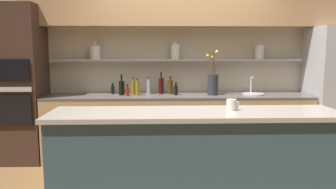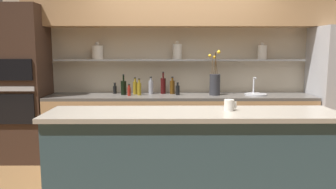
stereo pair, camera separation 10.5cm
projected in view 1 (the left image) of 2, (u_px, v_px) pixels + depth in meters
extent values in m
cube|color=beige|center=(179.00, 67.00, 4.94)|extent=(5.20, 0.10, 2.60)
cube|color=#B7B7BC|center=(177.00, 60.00, 4.79)|extent=(3.63, 0.18, 0.02)
cylinder|color=silver|center=(95.00, 52.00, 4.72)|extent=(0.16, 0.16, 0.20)
sphere|color=silver|center=(95.00, 44.00, 4.70)|extent=(0.06, 0.06, 0.06)
cylinder|color=silver|center=(175.00, 52.00, 4.76)|extent=(0.13, 0.13, 0.22)
sphere|color=silver|center=(175.00, 42.00, 4.74)|extent=(0.05, 0.05, 0.05)
cylinder|color=silver|center=(259.00, 52.00, 4.81)|extent=(0.13, 0.13, 0.20)
sphere|color=silver|center=(260.00, 44.00, 4.79)|extent=(0.05, 0.05, 0.05)
cube|color=tan|center=(180.00, 12.00, 4.62)|extent=(4.42, 0.34, 0.42)
cube|color=tan|center=(178.00, 128.00, 4.70)|extent=(3.73, 0.62, 0.88)
cube|color=#56514C|center=(178.00, 96.00, 4.64)|extent=(3.73, 0.62, 0.04)
cube|color=#334C56|center=(195.00, 169.00, 2.96)|extent=(2.52, 0.55, 0.98)
cube|color=#ADA393|center=(196.00, 114.00, 2.89)|extent=(2.58, 0.61, 0.04)
cube|color=#B7B7BC|center=(336.00, 93.00, 4.68)|extent=(0.75, 0.70, 1.88)
cube|color=#3D281E|center=(18.00, 84.00, 4.53)|extent=(0.68, 0.62, 2.16)
cube|color=black|center=(9.00, 110.00, 4.26)|extent=(0.57, 0.02, 0.40)
cube|color=black|center=(7.00, 70.00, 4.18)|extent=(0.57, 0.02, 0.28)
cube|color=#B7B7BC|center=(8.00, 89.00, 4.22)|extent=(0.60, 0.02, 0.06)
cylinder|color=#2D2D33|center=(213.00, 85.00, 4.63)|extent=(0.15, 0.15, 0.30)
cylinder|color=#4C3319|center=(213.00, 66.00, 4.62)|extent=(0.03, 0.01, 0.24)
sphere|color=yellow|center=(212.00, 57.00, 4.64)|extent=(0.04, 0.04, 0.04)
cylinder|color=#4C3319|center=(214.00, 63.00, 4.58)|extent=(0.05, 0.05, 0.31)
sphere|color=yellow|center=(217.00, 52.00, 4.53)|extent=(0.05, 0.05, 0.05)
cylinder|color=#4C3319|center=(211.00, 65.00, 4.61)|extent=(0.03, 0.07, 0.25)
sphere|color=yellow|center=(208.00, 56.00, 4.60)|extent=(0.04, 0.04, 0.04)
cylinder|color=#4C3319|center=(214.00, 63.00, 4.59)|extent=(0.02, 0.05, 0.32)
sphere|color=yellow|center=(217.00, 52.00, 4.56)|extent=(0.04, 0.04, 0.04)
cylinder|color=#B7B7BC|center=(253.00, 94.00, 4.67)|extent=(0.31, 0.31, 0.02)
cylinder|color=#B7B7BC|center=(251.00, 85.00, 4.77)|extent=(0.02, 0.02, 0.22)
cylinder|color=#B7B7BC|center=(253.00, 78.00, 4.70)|extent=(0.02, 0.12, 0.02)
cylinder|color=olive|center=(137.00, 89.00, 4.60)|extent=(0.06, 0.06, 0.17)
cylinder|color=olive|center=(137.00, 81.00, 4.59)|extent=(0.03, 0.03, 0.05)
cylinder|color=black|center=(137.00, 79.00, 4.59)|extent=(0.03, 0.03, 0.01)
cylinder|color=olive|center=(133.00, 88.00, 4.70)|extent=(0.06, 0.06, 0.18)
cylinder|color=olive|center=(133.00, 80.00, 4.69)|extent=(0.03, 0.03, 0.05)
cylinder|color=black|center=(133.00, 78.00, 4.68)|extent=(0.03, 0.03, 0.01)
cylinder|color=black|center=(113.00, 90.00, 4.76)|extent=(0.05, 0.05, 0.11)
cylinder|color=black|center=(113.00, 85.00, 4.75)|extent=(0.03, 0.03, 0.04)
cylinder|color=black|center=(113.00, 83.00, 4.75)|extent=(0.03, 0.03, 0.01)
cylinder|color=gray|center=(149.00, 87.00, 4.74)|extent=(0.07, 0.07, 0.19)
cylinder|color=gray|center=(149.00, 79.00, 4.73)|extent=(0.03, 0.03, 0.04)
cylinder|color=black|center=(149.00, 77.00, 4.72)|extent=(0.03, 0.03, 0.01)
cylinder|color=#4C2D0C|center=(170.00, 87.00, 4.76)|extent=(0.07, 0.07, 0.19)
cylinder|color=#4C2D0C|center=(170.00, 79.00, 4.74)|extent=(0.03, 0.03, 0.04)
cylinder|color=black|center=(170.00, 77.00, 4.74)|extent=(0.03, 0.03, 0.01)
cylinder|color=#380C0C|center=(161.00, 86.00, 4.77)|extent=(0.07, 0.07, 0.23)
cylinder|color=#380C0C|center=(161.00, 76.00, 4.75)|extent=(0.02, 0.02, 0.08)
cylinder|color=black|center=(161.00, 72.00, 4.74)|extent=(0.03, 0.03, 0.01)
cylinder|color=maroon|center=(127.00, 92.00, 4.55)|extent=(0.05, 0.05, 0.12)
cylinder|color=maroon|center=(127.00, 86.00, 4.54)|extent=(0.03, 0.03, 0.04)
cylinder|color=black|center=(127.00, 85.00, 4.53)|extent=(0.03, 0.03, 0.01)
cylinder|color=black|center=(176.00, 90.00, 4.64)|extent=(0.06, 0.06, 0.13)
cylinder|color=black|center=(176.00, 84.00, 4.63)|extent=(0.03, 0.03, 0.04)
cylinder|color=black|center=(176.00, 83.00, 4.63)|extent=(0.03, 0.03, 0.01)
cylinder|color=black|center=(122.00, 88.00, 4.64)|extent=(0.08, 0.08, 0.20)
cylinder|color=black|center=(121.00, 78.00, 4.62)|extent=(0.02, 0.02, 0.08)
cylinder|color=black|center=(121.00, 75.00, 4.61)|extent=(0.03, 0.03, 0.01)
cylinder|color=silver|center=(231.00, 105.00, 2.94)|extent=(0.09, 0.09, 0.10)
cube|color=silver|center=(237.00, 105.00, 2.94)|extent=(0.02, 0.01, 0.06)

